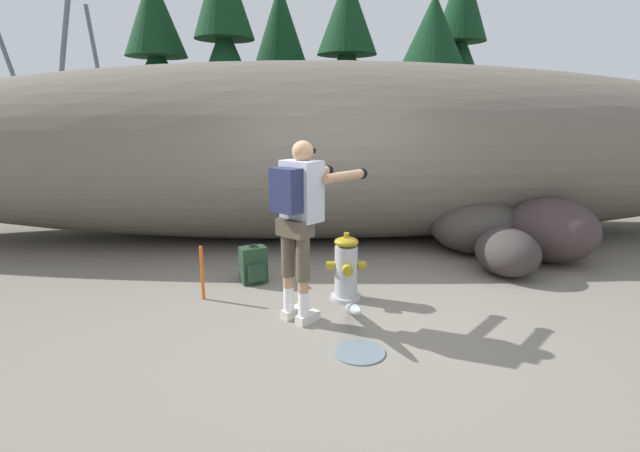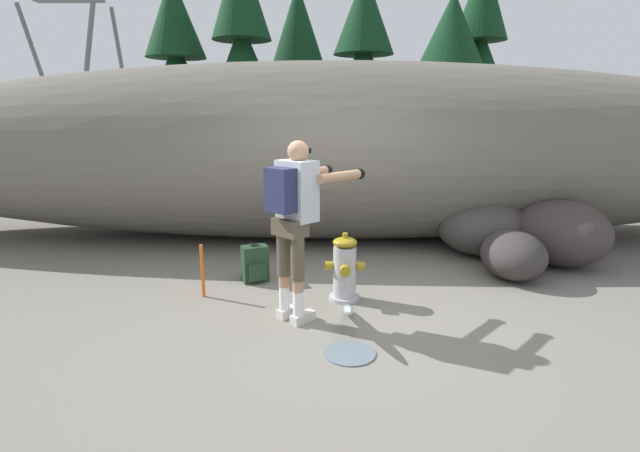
# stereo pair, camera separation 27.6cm
# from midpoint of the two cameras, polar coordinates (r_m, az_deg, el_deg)

# --- Properties ---
(ground_plane) EXTENTS (56.00, 56.00, 0.04)m
(ground_plane) POSITION_cam_midpoint_polar(r_m,az_deg,el_deg) (4.82, 0.81, -10.83)
(ground_plane) COLOR slate
(dirt_embankment) EXTENTS (16.45, 3.20, 2.78)m
(dirt_embankment) POSITION_cam_midpoint_polar(r_m,az_deg,el_deg) (7.60, -0.51, 9.08)
(dirt_embankment) COLOR #666056
(dirt_embankment) RESTS_ON ground_plane
(fire_hydrant) EXTENTS (0.43, 0.38, 0.74)m
(fire_hydrant) POSITION_cam_midpoint_polar(r_m,az_deg,el_deg) (5.05, 1.64, -5.30)
(fire_hydrant) COLOR #B2B2B7
(fire_hydrant) RESTS_ON ground_plane
(hydrant_water_jet) EXTENTS (0.44, 1.27, 0.51)m
(hydrant_water_jet) POSITION_cam_midpoint_polar(r_m,az_deg,el_deg) (4.40, 2.34, -10.90)
(hydrant_water_jet) COLOR silver
(hydrant_water_jet) RESTS_ON ground_plane
(utility_worker) EXTENTS (0.95, 0.97, 1.74)m
(utility_worker) POSITION_cam_midpoint_polar(r_m,az_deg,el_deg) (4.36, -4.17, 2.11)
(utility_worker) COLOR beige
(utility_worker) RESTS_ON ground_plane
(spare_backpack) EXTENTS (0.35, 0.35, 0.47)m
(spare_backpack) POSITION_cam_midpoint_polar(r_m,az_deg,el_deg) (5.66, -9.51, -4.75)
(spare_backpack) COLOR #1E3823
(spare_backpack) RESTS_ON ground_plane
(boulder_large) EXTENTS (1.62, 1.67, 0.88)m
(boulder_large) POSITION_cam_midpoint_polar(r_m,az_deg,el_deg) (7.03, 25.27, -0.42)
(boulder_large) COLOR #3D3334
(boulder_large) RESTS_ON ground_plane
(boulder_mid) EXTENTS (0.79, 0.95, 0.60)m
(boulder_mid) POSITION_cam_midpoint_polar(r_m,az_deg,el_deg) (6.22, 20.74, -3.00)
(boulder_mid) COLOR #363130
(boulder_mid) RESTS_ON ground_plane
(boulder_small) EXTENTS (1.86, 1.86, 0.83)m
(boulder_small) POSITION_cam_midpoint_polar(r_m,az_deg,el_deg) (7.12, 17.35, 0.25)
(boulder_small) COLOR #3D3A36
(boulder_small) RESTS_ON ground_plane
(boulder_outlier) EXTENTS (0.93, 0.91, 0.54)m
(boulder_outlier) POSITION_cam_midpoint_polar(r_m,az_deg,el_deg) (8.05, 25.93, -0.12)
(boulder_outlier) COLOR #472F34
(boulder_outlier) RESTS_ON ground_plane
(pine_tree_far_left) EXTENTS (2.55, 2.55, 5.69)m
(pine_tree_far_left) POSITION_cam_midpoint_polar(r_m,az_deg,el_deg) (14.22, -19.76, 17.39)
(pine_tree_far_left) COLOR #47331E
(pine_tree_far_left) RESTS_ON ground_plane
(pine_tree_left) EXTENTS (2.42, 2.42, 6.34)m
(pine_tree_left) POSITION_cam_midpoint_polar(r_m,az_deg,el_deg) (13.33, -12.12, 19.64)
(pine_tree_left) COLOR #47331E
(pine_tree_left) RESTS_ON ground_plane
(pine_tree_center) EXTENTS (2.34, 2.34, 5.62)m
(pine_tree_center) POSITION_cam_midpoint_polar(r_m,az_deg,el_deg) (14.32, -5.34, 17.45)
(pine_tree_center) COLOR #47331E
(pine_tree_center) RESTS_ON ground_plane
(pine_tree_right) EXTENTS (2.47, 2.47, 5.61)m
(pine_tree_right) POSITION_cam_midpoint_polar(r_m,az_deg,el_deg) (13.24, 2.65, 18.63)
(pine_tree_right) COLOR #47331E
(pine_tree_right) RESTS_ON ground_plane
(pine_tree_far_right) EXTENTS (2.86, 2.86, 5.17)m
(pine_tree_far_right) POSITION_cam_midpoint_polar(r_m,az_deg,el_deg) (13.90, 12.81, 16.52)
(pine_tree_far_right) COLOR #47331E
(pine_tree_far_right) RESTS_ON ground_plane
(pine_tree_ridge_end) EXTENTS (2.35, 2.35, 6.32)m
(pine_tree_ridge_end) POSITION_cam_midpoint_polar(r_m,az_deg,el_deg) (15.11, 16.05, 19.33)
(pine_tree_ridge_end) COLOR #47331E
(pine_tree_ridge_end) RESTS_ON ground_plane
(survey_stake) EXTENTS (0.04, 0.04, 0.60)m
(survey_stake) POSITION_cam_midpoint_polar(r_m,az_deg,el_deg) (5.25, -15.69, -5.57)
(survey_stake) COLOR #E55914
(survey_stake) RESTS_ON ground_plane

